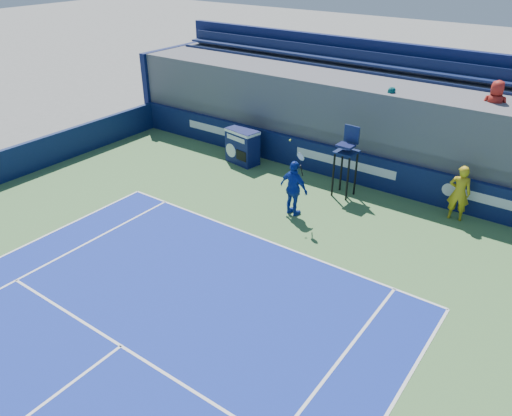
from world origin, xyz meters
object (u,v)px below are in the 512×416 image
Objects in this scene: ball_person at (459,193)px; tennis_player at (294,188)px; match_clock at (242,146)px; umpire_chair at (347,154)px.

tennis_player is at bearing 22.14° from ball_person.
match_clock is at bearing 148.12° from tennis_player.
umpire_chair is at bearing 73.00° from tennis_player.
match_clock is at bearing 177.52° from umpire_chair.
tennis_player reaches higher than umpire_chair.
tennis_player is (3.90, -2.43, 0.20)m from match_clock.
tennis_player reaches higher than match_clock.
match_clock is (-8.26, -0.35, -0.19)m from ball_person.
tennis_player is at bearing -107.00° from umpire_chair.
ball_person is 0.72× the size of tennis_player.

